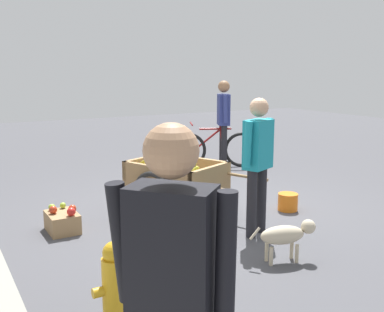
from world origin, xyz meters
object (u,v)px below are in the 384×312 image
(bicycle, at_px, (215,149))
(dog, at_px, (286,235))
(vendor_person, at_px, (258,155))
(mixed_fruit_crate, at_px, (193,258))
(fire_hydrant, at_px, (115,288))
(plastic_bucket, at_px, (288,202))
(cyclist_person, at_px, (223,116))
(apple_crate, at_px, (62,221))
(fruit_cart, at_px, (176,181))
(bystander_person, at_px, (172,284))

(bicycle, height_order, dog, bicycle)
(vendor_person, relative_size, mixed_fruit_crate, 3.46)
(fire_hydrant, distance_m, plastic_bucket, 3.36)
(dog, xyz_separation_m, fire_hydrant, (-0.33, 1.84, 0.06))
(cyclist_person, distance_m, fire_hydrant, 5.70)
(vendor_person, height_order, apple_crate, vendor_person)
(dog, xyz_separation_m, mixed_fruit_crate, (0.27, 0.87, -0.15))
(bicycle, bearing_deg, fruit_cart, 137.73)
(cyclist_person, height_order, plastic_bucket, cyclist_person)
(bicycle, distance_m, cyclist_person, 0.64)
(fire_hydrant, bearing_deg, apple_crate, -5.25)
(mixed_fruit_crate, bearing_deg, vendor_person, -66.69)
(plastic_bucket, relative_size, apple_crate, 0.59)
(apple_crate, bearing_deg, bicycle, -58.56)
(fire_hydrant, bearing_deg, plastic_bucket, -62.21)
(fire_hydrant, height_order, mixed_fruit_crate, fire_hydrant)
(cyclist_person, distance_m, bystander_person, 6.82)
(fruit_cart, xyz_separation_m, plastic_bucket, (-0.56, -1.36, -0.32))
(dog, bearing_deg, fruit_cart, 7.36)
(bicycle, distance_m, apple_crate, 3.99)
(bicycle, height_order, cyclist_person, cyclist_person)
(fruit_cart, xyz_separation_m, apple_crate, (0.11, 1.41, -0.31))
(bystander_person, bearing_deg, vendor_person, -44.00)
(dog, relative_size, plastic_bucket, 2.54)
(vendor_person, bearing_deg, mixed_fruit_crate, 113.31)
(fruit_cart, bearing_deg, apple_crate, 85.41)
(cyclist_person, bearing_deg, fire_hydrant, 138.62)
(dog, bearing_deg, fire_hydrant, 100.16)
(fruit_cart, xyz_separation_m, bicycle, (2.19, -1.99, -0.09))
(cyclist_person, height_order, fire_hydrant, cyclist_person)
(mixed_fruit_crate, relative_size, bystander_person, 0.27)
(fruit_cart, bearing_deg, mixed_fruit_crate, 157.14)
(vendor_person, distance_m, dog, 0.99)
(bystander_person, bearing_deg, mixed_fruit_crate, -32.22)
(fire_hydrant, height_order, bystander_person, bystander_person)
(apple_crate, bearing_deg, cyclist_person, -60.34)
(dog, bearing_deg, bystander_person, 128.21)
(vendor_person, height_order, bicycle, vendor_person)
(fire_hydrant, xyz_separation_m, plastic_bucket, (1.56, -2.97, -0.22))
(cyclist_person, relative_size, apple_crate, 3.68)
(bystander_person, bearing_deg, plastic_bucket, -48.12)
(vendor_person, bearing_deg, cyclist_person, -27.89)
(fire_hydrant, relative_size, mixed_fruit_crate, 1.52)
(fruit_cart, bearing_deg, dog, -172.64)
(dog, distance_m, bystander_person, 2.72)
(vendor_person, distance_m, apple_crate, 2.33)
(plastic_bucket, bearing_deg, dog, 137.67)
(vendor_person, xyz_separation_m, bicycle, (3.25, -1.55, -0.55))
(mixed_fruit_crate, bearing_deg, fruit_cart, -22.86)
(vendor_person, bearing_deg, fruit_cart, 22.87)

